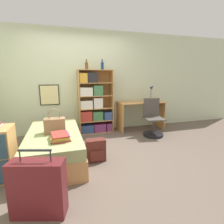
{
  "coord_description": "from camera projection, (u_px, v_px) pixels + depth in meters",
  "views": [
    {
      "loc": [
        -0.51,
        -3.1,
        1.46
      ],
      "look_at": [
        0.48,
        0.18,
        0.75
      ],
      "focal_mm": 28.0,
      "sensor_mm": 36.0,
      "label": 1
    }
  ],
  "objects": [
    {
      "name": "ground_plane",
      "position": [
        91.0,
        154.0,
        3.35
      ],
      "size": [
        14.0,
        14.0,
        0.0
      ],
      "primitive_type": "plane",
      "color": "#66564C"
    },
    {
      "name": "wall_back",
      "position": [
        79.0,
        82.0,
        4.48
      ],
      "size": [
        10.0,
        0.09,
        2.6
      ],
      "color": "beige",
      "rests_on": "ground_plane"
    },
    {
      "name": "bed",
      "position": [
        55.0,
        145.0,
        3.13
      ],
      "size": [
        0.92,
        1.81,
        0.49
      ],
      "color": "tan",
      "rests_on": "ground_plane"
    },
    {
      "name": "handbag",
      "position": [
        55.0,
        125.0,
        3.0
      ],
      "size": [
        0.35,
        0.2,
        0.42
      ],
      "color": "#93704C",
      "rests_on": "bed"
    },
    {
      "name": "book_stack_on_bed",
      "position": [
        60.0,
        137.0,
        2.7
      ],
      "size": [
        0.33,
        0.41,
        0.1
      ],
      "color": "#B2382D",
      "rests_on": "bed"
    },
    {
      "name": "suitcase",
      "position": [
        38.0,
        188.0,
        1.82
      ],
      "size": [
        0.59,
        0.35,
        0.75
      ],
      "color": "#5B191E",
      "rests_on": "ground_plane"
    },
    {
      "name": "bookcase",
      "position": [
        94.0,
        105.0,
        4.48
      ],
      "size": [
        0.86,
        0.34,
        1.61
      ],
      "color": "tan",
      "rests_on": "ground_plane"
    },
    {
      "name": "bottle_green",
      "position": [
        87.0,
        66.0,
        4.2
      ],
      "size": [
        0.07,
        0.07,
        0.24
      ],
      "color": "brown",
      "rests_on": "bookcase"
    },
    {
      "name": "bottle_brown",
      "position": [
        102.0,
        66.0,
        4.31
      ],
      "size": [
        0.07,
        0.07,
        0.25
      ],
      "color": "navy",
      "rests_on": "bookcase"
    },
    {
      "name": "desk",
      "position": [
        141.0,
        110.0,
        4.79
      ],
      "size": [
        1.25,
        0.54,
        0.77
      ],
      "color": "tan",
      "rests_on": "ground_plane"
    },
    {
      "name": "desk_lamp",
      "position": [
        152.0,
        90.0,
        4.82
      ],
      "size": [
        0.15,
        0.1,
        0.45
      ],
      "color": "navy",
      "rests_on": "desk"
    },
    {
      "name": "desk_chair",
      "position": [
        153.0,
        124.0,
        4.33
      ],
      "size": [
        0.51,
        0.51,
        0.91
      ],
      "color": "black",
      "rests_on": "ground_plane"
    },
    {
      "name": "backpack",
      "position": [
        96.0,
        150.0,
        3.04
      ],
      "size": [
        0.33,
        0.21,
        0.39
      ],
      "color": "#56231E",
      "rests_on": "ground_plane"
    }
  ]
}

